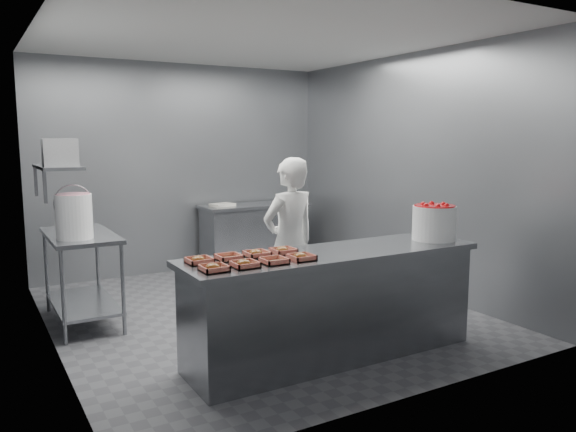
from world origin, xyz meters
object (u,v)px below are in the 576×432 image
at_px(service_counter, 333,304).
at_px(tray_1, 244,264).
at_px(strawberry_tub, 434,221).
at_px(appliance, 60,152).
at_px(tray_6, 256,253).
at_px(worker, 290,243).
at_px(tray_5, 229,257).
at_px(tray_3, 301,257).
at_px(tray_7, 283,250).
at_px(glaze_bucket, 74,215).
at_px(tray_2, 274,261).
at_px(tray_4, 199,260).
at_px(prep_table, 82,264).
at_px(tray_0, 214,268).
at_px(back_counter, 254,235).

xyz_separation_m(service_counter, tray_1, (-0.88, -0.14, 0.47)).
height_order(strawberry_tub, appliance, appliance).
bearing_deg(tray_6, worker, 45.03).
bearing_deg(service_counter, tray_5, 170.86).
relative_size(tray_3, tray_7, 1.00).
distance_m(tray_6, glaze_bucket, 1.90).
relative_size(tray_1, strawberry_tub, 0.48).
height_order(tray_2, strawberry_tub, strawberry_tub).
height_order(tray_4, glaze_bucket, glaze_bucket).
bearing_deg(tray_4, prep_table, 106.35).
xyz_separation_m(tray_1, tray_4, (-0.24, 0.28, 0.00)).
relative_size(service_counter, tray_2, 13.88).
height_order(tray_7, strawberry_tub, strawberry_tub).
bearing_deg(tray_3, prep_table, 120.89).
xyz_separation_m(strawberry_tub, glaze_bucket, (-2.82, 1.71, 0.05)).
height_order(tray_4, worker, worker).
distance_m(tray_4, glaze_bucket, 1.67).
height_order(prep_table, tray_2, tray_2).
bearing_deg(tray_2, strawberry_tub, 3.49).
relative_size(service_counter, tray_6, 13.88).
height_order(tray_3, tray_7, same).
xyz_separation_m(tray_4, worker, (1.20, 0.72, -0.10)).
relative_size(service_counter, strawberry_tub, 6.70).
xyz_separation_m(tray_4, tray_5, (0.24, 0.00, -0.00)).
xyz_separation_m(tray_0, tray_2, (0.48, 0.00, -0.00)).
height_order(tray_3, worker, worker).
relative_size(tray_1, tray_6, 1.00).
bearing_deg(tray_3, worker, 64.33).
relative_size(tray_6, tray_7, 1.00).
height_order(tray_0, tray_4, same).
xyz_separation_m(tray_6, appliance, (-1.18, 1.61, 0.77)).
relative_size(tray_0, strawberry_tub, 0.48).
height_order(tray_1, tray_4, same).
bearing_deg(strawberry_tub, tray_7, 173.17).
bearing_deg(prep_table, back_counter, 27.01).
bearing_deg(tray_0, strawberry_tub, 2.72).
bearing_deg(tray_2, service_counter, 12.48).
relative_size(back_counter, tray_4, 8.01).
distance_m(tray_3, worker, 1.12).
bearing_deg(prep_table, tray_2, -64.14).
bearing_deg(appliance, tray_6, -50.62).
height_order(tray_7, glaze_bucket, glaze_bucket).
height_order(tray_3, tray_4, same).
relative_size(tray_0, tray_6, 1.00).
bearing_deg(glaze_bucket, worker, -23.95).
bearing_deg(tray_5, service_counter, -9.14).
height_order(worker, glaze_bucket, worker).
height_order(prep_table, strawberry_tub, strawberry_tub).
xyz_separation_m(service_counter, appliance, (-1.82, 1.75, 1.24)).
relative_size(tray_5, strawberry_tub, 0.48).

